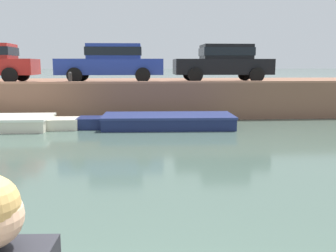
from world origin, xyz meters
The scene contains 7 objects.
ground_plane centered at (0.00, 6.33, 0.00)m, with size 400.00×400.00×0.00m, color #42564C.
far_quay_wall centered at (0.00, 15.66, 0.71)m, with size 60.00×6.00×1.42m, color brown.
far_wall_coping centered at (0.00, 12.78, 1.46)m, with size 60.00×0.24×0.08m, color #9F6C52.
boat_moored_central_navy centered at (0.83, 11.04, 0.22)m, with size 5.33×1.97×0.44m.
car_left_inner_blue centered at (-1.04, 14.23, 2.27)m, with size 4.34×2.01×1.54m.
car_centre_black centered at (3.64, 14.23, 2.27)m, with size 4.06×2.01×1.54m.
mooring_bollard_mid centered at (-2.54, 12.91, 1.66)m, with size 0.15×0.15×0.44m.
Camera 1 is at (0.03, -1.60, 2.13)m, focal length 40.00 mm.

